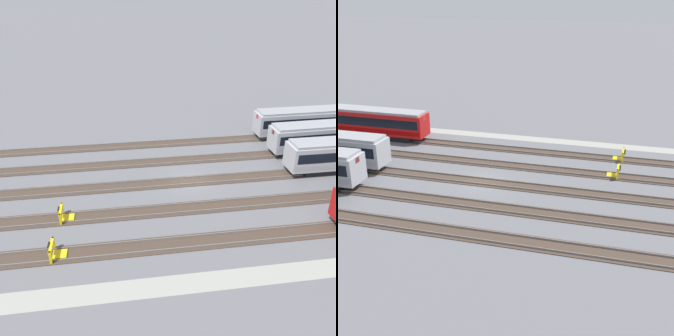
# 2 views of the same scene
# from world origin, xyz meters

# --- Properties ---
(ground_plane) EXTENTS (400.00, 400.00, 0.00)m
(ground_plane) POSITION_xyz_m (0.00, 0.00, 0.00)
(ground_plane) COLOR slate
(service_walkway) EXTENTS (54.00, 2.00, 0.01)m
(service_walkway) POSITION_xyz_m (0.00, -14.71, 0.00)
(service_walkway) COLOR #9E9E93
(service_walkway) RESTS_ON ground
(rail_track_nearest) EXTENTS (90.00, 2.23, 0.21)m
(rail_track_nearest) POSITION_xyz_m (0.00, -10.14, 0.04)
(rail_track_nearest) COLOR #47382D
(rail_track_nearest) RESTS_ON ground
(rail_track_near_inner) EXTENTS (90.00, 2.23, 0.21)m
(rail_track_near_inner) POSITION_xyz_m (0.00, -5.07, 0.04)
(rail_track_near_inner) COLOR #47382D
(rail_track_near_inner) RESTS_ON ground
(rail_track_middle) EXTENTS (90.00, 2.24, 0.21)m
(rail_track_middle) POSITION_xyz_m (0.00, 0.00, 0.04)
(rail_track_middle) COLOR #47382D
(rail_track_middle) RESTS_ON ground
(rail_track_far_inner) EXTENTS (90.00, 2.23, 0.21)m
(rail_track_far_inner) POSITION_xyz_m (0.00, 5.07, 0.04)
(rail_track_far_inner) COLOR #47382D
(rail_track_far_inner) RESTS_ON ground
(rail_track_farthest) EXTENTS (90.00, 2.23, 0.21)m
(rail_track_farthest) POSITION_xyz_m (0.00, 10.14, 0.04)
(rail_track_farthest) COLOR #47382D
(rail_track_farthest) RESTS_ON ground
(subway_car_front_row_centre) EXTENTS (18.02, 2.94, 3.70)m
(subway_car_front_row_centre) POSITION_xyz_m (19.79, 10.12, 2.04)
(subway_car_front_row_centre) COLOR #ADAFB7
(subway_car_front_row_centre) RESTS_ON ground
(bumper_stop_nearest_track) EXTENTS (1.36, 2.01, 1.22)m
(bumper_stop_nearest_track) POSITION_xyz_m (-12.90, -10.15, 0.51)
(bumper_stop_nearest_track) COLOR yellow
(bumper_stop_nearest_track) RESTS_ON ground
(bumper_stop_near_inner_track) EXTENTS (1.34, 2.00, 1.22)m
(bumper_stop_near_inner_track) POSITION_xyz_m (-12.63, -5.07, 0.51)
(bumper_stop_near_inner_track) COLOR yellow
(bumper_stop_near_inner_track) RESTS_ON ground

